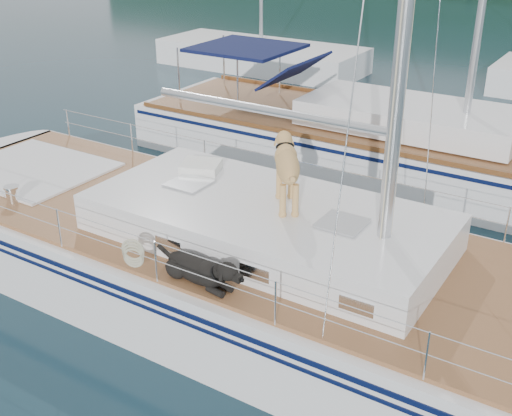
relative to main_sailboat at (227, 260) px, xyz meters
The scene contains 4 objects.
ground 0.69m from the main_sailboat, behind, with size 120.00×120.00×0.00m, color black.
main_sailboat is the anchor object (origin of this frame).
neighbor_sailboat 6.44m from the main_sailboat, 94.54° to the left, with size 11.00×3.50×13.30m.
bg_boat_west 16.18m from the main_sailboat, 120.04° to the left, with size 8.00×3.00×11.65m.
Camera 1 is at (5.15, -7.14, 5.69)m, focal length 45.00 mm.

